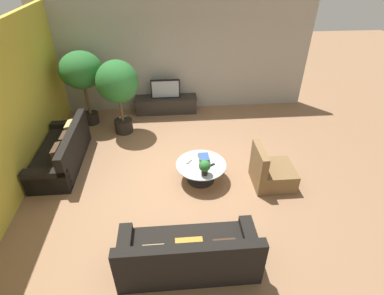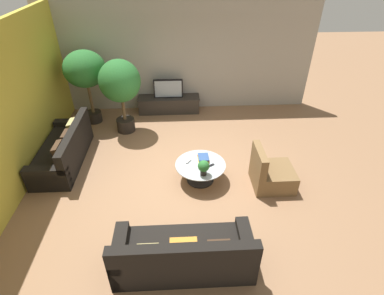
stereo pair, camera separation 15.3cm
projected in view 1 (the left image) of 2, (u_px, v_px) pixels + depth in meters
The scene contains 15 objects.
ground_plane at pixel (186, 174), 6.43m from camera, with size 24.00×24.00×0.00m, color #8C6647.
back_wall_stone at pixel (177, 57), 8.27m from camera, with size 7.40×0.12×3.00m, color #A39E93.
side_wall_left at pixel (8, 114), 5.53m from camera, with size 0.12×7.40×3.00m, color gold.
media_console at pixel (166, 104), 8.69m from camera, with size 1.76×0.50×0.45m.
television at pixel (165, 89), 8.42m from camera, with size 0.82×0.13×0.53m.
coffee_table at pixel (201, 169), 6.13m from camera, with size 1.02×1.02×0.41m.
couch_by_wall at pixel (63, 153), 6.59m from camera, with size 0.84×2.08×0.84m.
couch_near_entry at pixel (189, 255), 4.44m from camera, with size 2.07×0.84×0.84m.
armchair_wicker at pixel (271, 173), 6.05m from camera, with size 0.80×0.76×0.86m.
potted_palm_tall at pixel (82, 72), 7.47m from camera, with size 1.06×1.06×1.96m.
potted_palm_corner at pixel (118, 85), 7.17m from camera, with size 1.00×1.00×1.89m.
potted_plant_tabletop at pixel (205, 167), 5.70m from camera, with size 0.23×0.23×0.31m.
book_stack at pixel (204, 158), 6.17m from camera, with size 0.23×0.28×0.08m.
remote_black at pixel (211, 165), 6.02m from camera, with size 0.04×0.16×0.02m, color black.
remote_silver at pixel (189, 162), 6.12m from camera, with size 0.04×0.16×0.02m, color gray.
Camera 1 is at (-0.28, -4.98, 4.11)m, focal length 28.00 mm.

